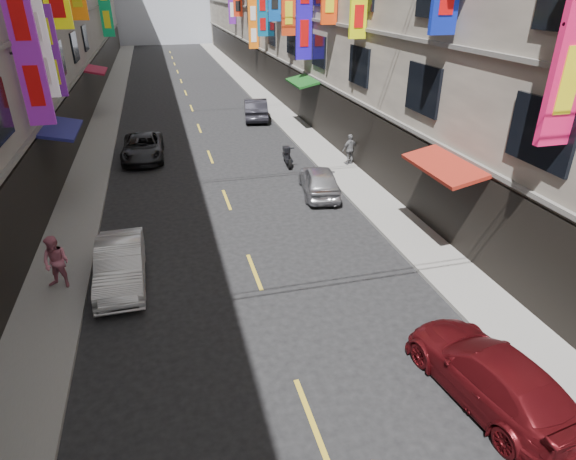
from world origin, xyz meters
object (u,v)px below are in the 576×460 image
car_right_mid (319,180)px  pedestrian_rfar (350,149)px  car_right_near (491,375)px  car_right_far (256,109)px  pedestrian_lfar (56,262)px  car_left_mid (120,265)px  scooter_far_right (287,156)px  car_left_far (143,147)px

car_right_mid → pedestrian_rfar: size_ratio=2.41×
car_right_near → car_right_far: car_right_far is taller
pedestrian_lfar → car_right_mid: bearing=51.0°
car_left_mid → pedestrian_lfar: bearing=177.6°
scooter_far_right → car_right_far: car_right_far is taller
car_left_mid → pedestrian_lfar: pedestrian_lfar is taller
car_left_mid → car_right_mid: car_left_mid is taller
scooter_far_right → car_right_near: size_ratio=0.41×
car_right_far → pedestrian_rfar: size_ratio=2.76×
car_right_near → pedestrian_rfar: bearing=-108.2°
car_left_mid → car_left_far: (0.60, 12.16, -0.02)m
car_left_far → car_right_mid: bearing=-41.4°
car_right_far → pedestrian_lfar: size_ratio=2.59×
car_left_far → car_right_mid: car_right_mid is taller
scooter_far_right → car_left_far: (-7.04, 2.88, 0.18)m
car_left_mid → scooter_far_right: bearing=50.0°
pedestrian_lfar → pedestrian_rfar: 14.81m
car_right_near → car_right_mid: bearing=-98.5°
car_right_mid → car_right_far: bearing=-80.6°
car_right_near → pedestrian_rfar: (2.68, 15.12, 0.25)m
pedestrian_lfar → car_left_mid: bearing=21.3°
car_left_far → car_right_far: 10.09m
scooter_far_right → car_right_far: 9.76m
scooter_far_right → car_right_mid: bearing=100.4°
car_left_far → pedestrian_rfar: 10.74m
car_right_mid → pedestrian_lfar: (-9.74, -5.15, 0.31)m
scooter_far_right → pedestrian_lfar: (-9.38, -9.22, 0.50)m
scooter_far_right → car_left_far: bearing=-16.8°
scooter_far_right → car_left_mid: size_ratio=0.47×
car_left_far → car_right_far: bearing=44.7°
car_right_mid → pedestrian_rfar: bearing=-121.1°
car_right_near → pedestrian_lfar: 11.89m
pedestrian_lfar → pedestrian_rfar: (12.34, 8.19, -0.05)m
car_left_mid → pedestrian_lfar: 1.76m
scooter_far_right → car_right_far: (0.36, 9.75, 0.26)m
car_left_mid → car_right_mid: size_ratio=1.04×
car_left_mid → car_right_far: (8.00, 19.03, 0.06)m
pedestrian_lfar → scooter_far_right: bearing=67.6°
car_right_mid → pedestrian_rfar: pedestrian_rfar is taller
car_right_mid → pedestrian_lfar: size_ratio=2.26×
car_left_far → car_right_mid: size_ratio=1.20×
car_right_mid → pedestrian_lfar: 11.02m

